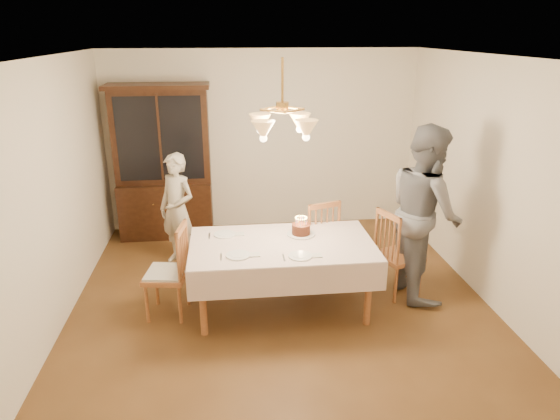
{
  "coord_description": "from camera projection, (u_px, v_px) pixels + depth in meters",
  "views": [
    {
      "loc": [
        -0.55,
        -4.7,
        2.83
      ],
      "look_at": [
        0.0,
        0.2,
        1.05
      ],
      "focal_mm": 32.0,
      "sensor_mm": 36.0,
      "label": 1
    }
  ],
  "objects": [
    {
      "name": "ground",
      "position": [
        282.0,
        307.0,
        5.41
      ],
      "size": [
        5.0,
        5.0,
        0.0
      ],
      "primitive_type": "plane",
      "color": "#543418",
      "rests_on": "ground"
    },
    {
      "name": "room_shell",
      "position": [
        282.0,
        166.0,
        4.88
      ],
      "size": [
        5.0,
        5.0,
        5.0
      ],
      "color": "white",
      "rests_on": "ground"
    },
    {
      "name": "dining_table",
      "position": [
        282.0,
        250.0,
        5.18
      ],
      "size": [
        1.9,
        1.1,
        0.76
      ],
      "color": "brown",
      "rests_on": "ground"
    },
    {
      "name": "china_hutch",
      "position": [
        164.0,
        165.0,
        7.02
      ],
      "size": [
        1.38,
        0.54,
        2.16
      ],
      "color": "black",
      "rests_on": "ground"
    },
    {
      "name": "chair_far_side",
      "position": [
        317.0,
        242.0,
        5.95
      ],
      "size": [
        0.54,
        0.53,
        1.0
      ],
      "color": "brown",
      "rests_on": "ground"
    },
    {
      "name": "chair_left_end",
      "position": [
        167.0,
        275.0,
        5.14
      ],
      "size": [
        0.48,
        0.5,
        1.0
      ],
      "color": "brown",
      "rests_on": "ground"
    },
    {
      "name": "chair_right_end",
      "position": [
        398.0,
        257.0,
        5.57
      ],
      "size": [
        0.55,
        0.56,
        1.0
      ],
      "color": "brown",
      "rests_on": "ground"
    },
    {
      "name": "elderly_woman",
      "position": [
        177.0,
        210.0,
        6.22
      ],
      "size": [
        0.62,
        0.6,
        1.44
      ],
      "primitive_type": "imported",
      "rotation": [
        0.0,
        0.0,
        -0.67
      ],
      "color": "beige",
      "rests_on": "ground"
    },
    {
      "name": "adult_in_grey",
      "position": [
        425.0,
        212.0,
        5.43
      ],
      "size": [
        0.75,
        0.95,
        1.93
      ],
      "primitive_type": "imported",
      "rotation": [
        0.0,
        0.0,
        1.59
      ],
      "color": "slate",
      "rests_on": "ground"
    },
    {
      "name": "birthday_cake",
      "position": [
        301.0,
        230.0,
        5.34
      ],
      "size": [
        0.3,
        0.3,
        0.2
      ],
      "color": "white",
      "rests_on": "dining_table"
    },
    {
      "name": "place_setting_near_left",
      "position": [
        240.0,
        255.0,
        4.86
      ],
      "size": [
        0.39,
        0.24,
        0.02
      ],
      "color": "white",
      "rests_on": "dining_table"
    },
    {
      "name": "place_setting_near_right",
      "position": [
        302.0,
        256.0,
        4.84
      ],
      "size": [
        0.38,
        0.23,
        0.02
      ],
      "color": "white",
      "rests_on": "dining_table"
    },
    {
      "name": "place_setting_far_left",
      "position": [
        226.0,
        234.0,
        5.35
      ],
      "size": [
        0.38,
        0.23,
        0.02
      ],
      "color": "white",
      "rests_on": "dining_table"
    },
    {
      "name": "chandelier",
      "position": [
        282.0,
        126.0,
        4.74
      ],
      "size": [
        0.62,
        0.62,
        0.73
      ],
      "color": "#BF8C3F",
      "rests_on": "ground"
    }
  ]
}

